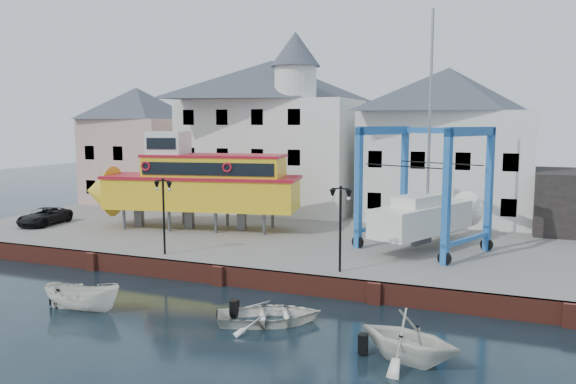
% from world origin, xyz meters
% --- Properties ---
extents(ground, '(140.00, 140.00, 0.00)m').
position_xyz_m(ground, '(0.00, 0.00, 0.00)').
color(ground, black).
rests_on(ground, ground).
extents(hardstanding, '(44.00, 22.00, 1.00)m').
position_xyz_m(hardstanding, '(0.00, 11.00, 0.50)').
color(hardstanding, slate).
rests_on(hardstanding, ground).
extents(quay_wall, '(44.00, 0.47, 1.00)m').
position_xyz_m(quay_wall, '(-0.00, 0.10, 0.50)').
color(quay_wall, maroon).
rests_on(quay_wall, ground).
extents(building_pink, '(8.00, 7.00, 10.30)m').
position_xyz_m(building_pink, '(-18.00, 18.00, 6.15)').
color(building_pink, '#C3A996').
rests_on(building_pink, hardstanding).
extents(building_white_main, '(14.00, 8.30, 14.00)m').
position_xyz_m(building_white_main, '(-4.87, 18.39, 7.34)').
color(building_white_main, white).
rests_on(building_white_main, hardstanding).
extents(building_white_right, '(12.00, 8.00, 11.20)m').
position_xyz_m(building_white_right, '(9.00, 19.00, 6.60)').
color(building_white_right, white).
rests_on(building_white_right, hardstanding).
extents(lamp_post_left, '(1.12, 0.32, 4.20)m').
position_xyz_m(lamp_post_left, '(-4.00, 1.20, 4.17)').
color(lamp_post_left, black).
rests_on(lamp_post_left, hardstanding).
extents(lamp_post_right, '(1.12, 0.32, 4.20)m').
position_xyz_m(lamp_post_right, '(6.00, 1.20, 4.17)').
color(lamp_post_right, black).
rests_on(lamp_post_right, hardstanding).
extents(tour_boat, '(15.54, 6.34, 6.59)m').
position_xyz_m(tour_boat, '(-6.76, 8.35, 4.11)').
color(tour_boat, '#59595E').
rests_on(tour_boat, hardstanding).
extents(travel_lift, '(7.67, 9.03, 13.40)m').
position_xyz_m(travel_lift, '(9.28, 8.32, 3.24)').
color(travel_lift, '#1D519E').
rests_on(travel_lift, hardstanding).
extents(van, '(2.47, 4.47, 1.19)m').
position_xyz_m(van, '(-17.05, 5.70, 1.59)').
color(van, black).
rests_on(van, hardstanding).
extents(motorboat_a, '(3.77, 1.83, 1.40)m').
position_xyz_m(motorboat_a, '(-3.68, -5.59, 0.00)').
color(motorboat_a, white).
rests_on(motorboat_a, ground).
extents(motorboat_b, '(5.26, 4.76, 0.89)m').
position_xyz_m(motorboat_b, '(4.52, -3.99, 0.00)').
color(motorboat_b, white).
rests_on(motorboat_b, ground).
extents(motorboat_c, '(4.46, 4.14, 1.93)m').
position_xyz_m(motorboat_c, '(10.48, -5.68, 0.00)').
color(motorboat_c, white).
rests_on(motorboat_c, ground).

